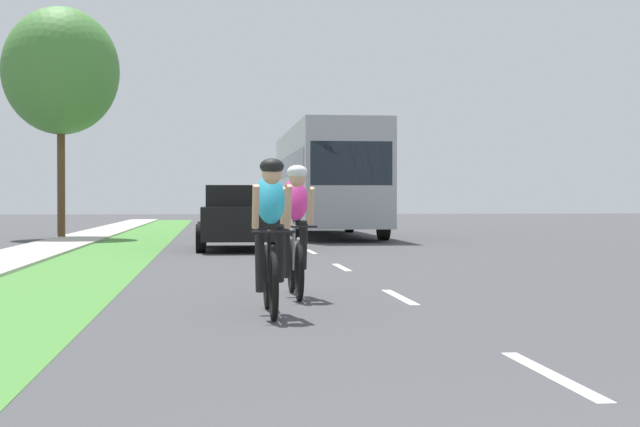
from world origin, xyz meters
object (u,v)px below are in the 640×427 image
at_px(cyclist_lead, 270,235).
at_px(pickup_dark_green, 286,207).
at_px(bus_silver, 326,176).
at_px(street_tree_near, 61,71).
at_px(cyclist_trailing, 296,230).
at_px(suv_blue, 266,204).
at_px(sedan_black, 239,217).

distance_m(cyclist_lead, pickup_dark_green, 40.53).
height_order(bus_silver, street_tree_near, street_tree_near).
xyz_separation_m(cyclist_trailing, pickup_dark_green, (2.91, 38.64, 0.02)).
relative_size(cyclist_lead, cyclist_trailing, 1.00).
relative_size(cyclist_trailing, pickup_dark_green, 0.34).
bearing_deg(cyclist_lead, suv_blue, 86.80).
bearing_deg(pickup_dark_green, bus_silver, -90.44).
height_order(pickup_dark_green, suv_blue, suv_blue).
distance_m(sedan_black, bus_silver, 9.13).
distance_m(sedan_black, pickup_dark_green, 27.54).
height_order(cyclist_lead, suv_blue, suv_blue).
relative_size(cyclist_trailing, sedan_black, 0.40).
xyz_separation_m(cyclist_trailing, sedan_black, (-0.36, 11.30, -0.04)).
bearing_deg(bus_silver, suv_blue, 90.34).
height_order(cyclist_lead, sedan_black, cyclist_lead).
height_order(cyclist_lead, pickup_dark_green, pickup_dark_green).
xyz_separation_m(cyclist_lead, pickup_dark_green, (3.32, 40.39, 0.02)).
bearing_deg(suv_blue, bus_silver, -89.66).
height_order(cyclist_lead, cyclist_trailing, same).
distance_m(bus_silver, street_tree_near, 9.06).
distance_m(suv_blue, street_tree_near, 34.43).
bearing_deg(sedan_black, pickup_dark_green, 83.17).
relative_size(suv_blue, street_tree_near, 0.66).
relative_size(sedan_black, suv_blue, 0.91).
distance_m(cyclist_trailing, suv_blue, 51.85).
distance_m(bus_silver, pickup_dark_green, 18.89).
distance_m(sedan_black, street_tree_near, 10.03).
height_order(pickup_dark_green, street_tree_near, street_tree_near).
relative_size(sedan_black, pickup_dark_green, 0.84).
distance_m(bus_silver, suv_blue, 32.02).
relative_size(cyclist_lead, bus_silver, 0.15).
relative_size(cyclist_lead, sedan_black, 0.40).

